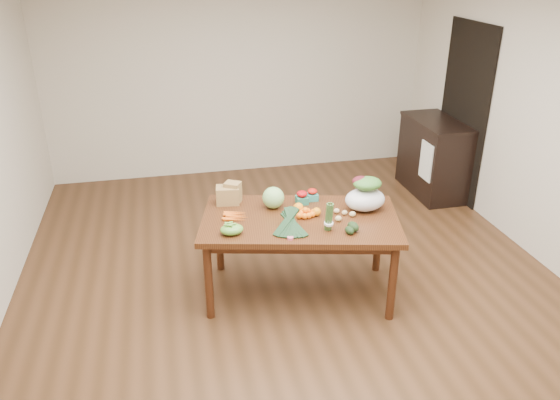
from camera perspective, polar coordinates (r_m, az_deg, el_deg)
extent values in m
plane|color=#50311B|center=(5.10, 1.37, -8.97)|extent=(6.00, 6.00, 0.00)
cube|color=beige|center=(7.34, -4.31, 13.07)|extent=(5.00, 0.02, 2.70)
cube|color=#4D2812|center=(4.83, 2.05, -5.83)|extent=(1.83, 1.29, 0.75)
cube|color=black|center=(6.94, 18.60, 8.63)|extent=(0.02, 1.00, 2.10)
cube|color=black|center=(7.08, 15.72, 4.34)|extent=(0.52, 1.02, 0.94)
cube|color=white|center=(6.68, 15.02, 3.93)|extent=(0.02, 0.28, 0.45)
sphere|color=#99D47A|center=(4.78, -0.71, 0.24)|extent=(0.19, 0.19, 0.19)
sphere|color=orange|center=(4.75, 1.79, -0.78)|extent=(0.07, 0.07, 0.07)
sphere|color=orange|center=(4.73, 1.94, -0.80)|extent=(0.09, 0.09, 0.09)
sphere|color=orange|center=(4.67, 3.85, -1.23)|extent=(0.07, 0.07, 0.07)
ellipsoid|color=#5DA939|center=(4.38, -5.06, -3.08)|extent=(0.19, 0.14, 0.08)
ellipsoid|color=#DBBC7E|center=(4.69, 5.23, -1.42)|extent=(0.05, 0.04, 0.04)
ellipsoid|color=tan|center=(4.60, 6.12, -1.94)|extent=(0.06, 0.05, 0.05)
ellipsoid|color=tan|center=(4.72, 6.77, -1.32)|extent=(0.05, 0.04, 0.04)
ellipsoid|color=#D9AE7D|center=(4.74, 5.94, -1.14)|extent=(0.05, 0.05, 0.04)
ellipsoid|color=#D4C47A|center=(4.69, 7.58, -1.47)|extent=(0.06, 0.05, 0.05)
ellipsoid|color=black|center=(4.41, 7.28, -3.17)|extent=(0.09, 0.11, 0.06)
ellipsoid|color=black|center=(4.45, 7.65, -2.77)|extent=(0.11, 0.13, 0.08)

